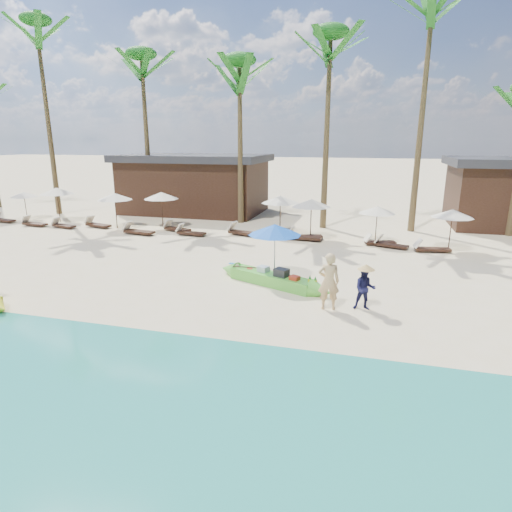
# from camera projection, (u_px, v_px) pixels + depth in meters

# --- Properties ---
(ground) EXTENTS (240.00, 240.00, 0.00)m
(ground) POSITION_uv_depth(u_px,v_px,m) (211.00, 303.00, 14.56)
(ground) COLOR beige
(ground) RESTS_ON ground
(wet_sand_strip) EXTENTS (240.00, 4.50, 0.01)m
(wet_sand_strip) POSITION_uv_depth(u_px,v_px,m) (133.00, 380.00, 9.91)
(wet_sand_strip) COLOR tan
(wet_sand_strip) RESTS_ON ground
(green_canoe) EXTENTS (5.38, 2.49, 0.72)m
(green_canoe) POSITION_uv_depth(u_px,v_px,m) (272.00, 279.00, 16.36)
(green_canoe) COLOR #56C03A
(green_canoe) RESTS_ON ground
(tourist) EXTENTS (0.77, 0.58, 1.91)m
(tourist) POSITION_uv_depth(u_px,v_px,m) (329.00, 281.00, 13.83)
(tourist) COLOR tan
(tourist) RESTS_ON ground
(vendor_green) EXTENTS (0.74, 0.60, 1.43)m
(vendor_green) POSITION_uv_depth(u_px,v_px,m) (365.00, 289.00, 13.86)
(vendor_green) COLOR #16173E
(vendor_green) RESTS_ON ground
(blue_umbrella) EXTENTS (2.08, 2.08, 2.24)m
(blue_umbrella) POSITION_uv_depth(u_px,v_px,m) (275.00, 230.00, 16.53)
(blue_umbrella) COLOR #99999E
(blue_umbrella) RESTS_ON ground
(resort_parasol_1) EXTENTS (1.84, 1.84, 1.90)m
(resort_parasol_1) POSITION_uv_depth(u_px,v_px,m) (24.00, 195.00, 29.49)
(resort_parasol_1) COLOR #361F16
(resort_parasol_1) RESTS_ON ground
(lounger_1_left) EXTENTS (1.83, 0.84, 0.60)m
(lounger_1_left) POSITION_uv_depth(u_px,v_px,m) (3.00, 219.00, 28.71)
(lounger_1_left) COLOR #361F16
(lounger_1_left) RESTS_ON ground
(lounger_1_right) EXTENTS (1.80, 0.72, 0.59)m
(lounger_1_right) POSITION_uv_depth(u_px,v_px,m) (33.00, 223.00, 27.43)
(lounger_1_right) COLOR #361F16
(lounger_1_right) RESTS_ON ground
(resort_parasol_2) EXTENTS (2.22, 2.22, 2.29)m
(resort_parasol_2) POSITION_uv_depth(u_px,v_px,m) (57.00, 191.00, 28.45)
(resort_parasol_2) COLOR #361F16
(resort_parasol_2) RESTS_ON ground
(lounger_2_left) EXTENTS (1.74, 0.83, 0.57)m
(lounger_2_left) POSITION_uv_depth(u_px,v_px,m) (63.00, 225.00, 26.87)
(lounger_2_left) COLOR #361F16
(lounger_2_left) RESTS_ON ground
(resort_parasol_3) EXTENTS (2.14, 2.14, 2.20)m
(resort_parasol_3) POSITION_uv_depth(u_px,v_px,m) (115.00, 197.00, 26.32)
(resort_parasol_3) COLOR #361F16
(resort_parasol_3) RESTS_ON ground
(lounger_3_left) EXTENTS (1.93, 1.01, 0.63)m
(lounger_3_left) POSITION_uv_depth(u_px,v_px,m) (97.00, 224.00, 27.06)
(lounger_3_left) COLOR #361F16
(lounger_3_left) RESTS_ON ground
(lounger_3_right) EXTENTS (2.01, 0.84, 0.66)m
(lounger_3_right) POSITION_uv_depth(u_px,v_px,m) (137.00, 231.00, 25.05)
(lounger_3_right) COLOR #361F16
(lounger_3_right) RESTS_ON ground
(resort_parasol_4) EXTENTS (2.15, 2.15, 2.22)m
(resort_parasol_4) POSITION_uv_depth(u_px,v_px,m) (161.00, 196.00, 26.64)
(resort_parasol_4) COLOR #361F16
(resort_parasol_4) RESTS_ON ground
(lounger_4_left) EXTENTS (1.88, 1.05, 0.61)m
(lounger_4_left) POSITION_uv_depth(u_px,v_px,m) (176.00, 228.00, 25.85)
(lounger_4_left) COLOR #361F16
(lounger_4_left) RESTS_ON ground
(lounger_4_right) EXTENTS (1.82, 0.71, 0.60)m
(lounger_4_right) POSITION_uv_depth(u_px,v_px,m) (189.00, 232.00, 24.77)
(lounger_4_right) COLOR #361F16
(lounger_4_right) RESTS_ON ground
(resort_parasol_5) EXTENTS (2.20, 2.20, 2.27)m
(resort_parasol_5) POSITION_uv_depth(u_px,v_px,m) (280.00, 199.00, 24.66)
(resort_parasol_5) COLOR #361F16
(resort_parasol_5) RESTS_ON ground
(lounger_5_left) EXTENTS (2.06, 1.08, 0.67)m
(lounger_5_left) POSITION_uv_depth(u_px,v_px,m) (242.00, 232.00, 24.80)
(lounger_5_left) COLOR #361F16
(lounger_5_left) RESTS_ON ground
(resort_parasol_6) EXTENTS (2.17, 2.17, 2.24)m
(resort_parasol_6) POSITION_uv_depth(u_px,v_px,m) (311.00, 203.00, 23.42)
(resort_parasol_6) COLOR #361F16
(resort_parasol_6) RESTS_ON ground
(lounger_6_left) EXTENTS (2.00, 1.14, 0.65)m
(lounger_6_left) POSITION_uv_depth(u_px,v_px,m) (303.00, 236.00, 23.80)
(lounger_6_left) COLOR #361F16
(lounger_6_left) RESTS_ON ground
(lounger_6_right) EXTENTS (2.01, 0.79, 0.67)m
(lounger_6_right) POSITION_uv_depth(u_px,v_px,m) (302.00, 236.00, 23.59)
(lounger_6_right) COLOR #361F16
(lounger_6_right) RESTS_ON ground
(resort_parasol_7) EXTENTS (1.94, 1.94, 1.99)m
(resort_parasol_7) POSITION_uv_depth(u_px,v_px,m) (377.00, 210.00, 22.55)
(resort_parasol_7) COLOR #361F16
(resort_parasol_7) RESTS_ON ground
(lounger_7_left) EXTENTS (1.74, 0.99, 0.57)m
(lounger_7_left) POSITION_uv_depth(u_px,v_px,m) (378.00, 242.00, 22.53)
(lounger_7_left) COLOR #361F16
(lounger_7_left) RESTS_ON ground
(lounger_7_right) EXTENTS (1.75, 1.01, 0.57)m
(lounger_7_right) POSITION_uv_depth(u_px,v_px,m) (390.00, 244.00, 21.96)
(lounger_7_right) COLOR #361F16
(lounger_7_right) RESTS_ON ground
(resort_parasol_8) EXTENTS (2.01, 2.01, 2.07)m
(resort_parasol_8) POSITION_uv_depth(u_px,v_px,m) (453.00, 213.00, 21.03)
(resort_parasol_8) COLOR #361F16
(resort_parasol_8) RESTS_ON ground
(lounger_8_left) EXTENTS (1.82, 0.80, 0.60)m
(lounger_8_left) POSITION_uv_depth(u_px,v_px,m) (430.00, 248.00, 21.13)
(lounger_8_left) COLOR #361F16
(lounger_8_left) RESTS_ON ground
(palm_1) EXTENTS (2.08, 2.08, 13.60)m
(palm_1) POSITION_uv_depth(u_px,v_px,m) (40.00, 57.00, 29.26)
(palm_1) COLOR brown
(palm_1) RESTS_ON ground
(palm_2) EXTENTS (2.08, 2.08, 11.33)m
(palm_2) POSITION_uv_depth(u_px,v_px,m) (143.00, 81.00, 28.82)
(palm_2) COLOR brown
(palm_2) RESTS_ON ground
(palm_3) EXTENTS (2.08, 2.08, 10.52)m
(palm_3) POSITION_uv_depth(u_px,v_px,m) (240.00, 86.00, 26.43)
(palm_3) COLOR brown
(palm_3) RESTS_ON ground
(palm_4) EXTENTS (2.08, 2.08, 11.70)m
(palm_4) POSITION_uv_depth(u_px,v_px,m) (329.00, 66.00, 24.56)
(palm_4) COLOR brown
(palm_4) RESTS_ON ground
(palm_5) EXTENTS (2.08, 2.08, 13.60)m
(palm_5) POSITION_uv_depth(u_px,v_px,m) (430.00, 36.00, 23.19)
(palm_5) COLOR brown
(palm_5) RESTS_ON ground
(pavilion_west) EXTENTS (10.80, 6.60, 4.30)m
(pavilion_west) POSITION_uv_depth(u_px,v_px,m) (195.00, 183.00, 32.30)
(pavilion_west) COLOR #361F16
(pavilion_west) RESTS_ON ground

